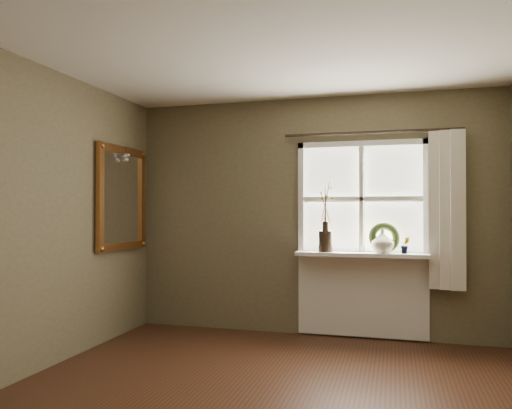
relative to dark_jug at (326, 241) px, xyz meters
The scene contains 14 objects.
ceiling 2.64m from the dark_jug, 94.83° to the right, with size 4.50×4.50×0.00m, color silver.
wall_back 0.37m from the dark_jug, 134.89° to the left, with size 4.00×0.10×2.60m, color brown.
wall_left 3.09m from the dark_jug, 136.44° to the right, with size 0.10×4.50×2.60m, color brown.
window_frame 0.59m from the dark_jug, 16.34° to the left, with size 1.36×0.06×1.24m.
window_sill 0.39m from the dark_jug, ahead, with size 1.36×0.26×0.04m, color white.
window_apron 0.69m from the dark_jug, 16.53° to the left, with size 1.36×0.04×0.88m, color white.
dark_jug is the anchor object (origin of this frame).
cream_vase 0.59m from the dark_jug, ahead, with size 0.23×0.23×0.24m, color beige.
wreath 0.61m from the dark_jug, ahead, with size 0.32×0.32×0.08m, color #31471F.
potted_plant_left 0.05m from the dark_jug, behind, with size 0.09×0.06×0.17m, color #31471F.
potted_plant_right 0.81m from the dark_jug, ahead, with size 0.09×0.08×0.17m, color #31471F.
curtain 1.26m from the dark_jug, ahead, with size 0.36×0.12×1.59m, color beige.
curtain_rod 1.24m from the dark_jug, ahead, with size 0.03×0.03×1.84m, color black.
gilt_mirror 2.25m from the dark_jug, 167.17° to the right, with size 0.10×0.94×1.12m.
Camera 1 is at (0.89, -3.19, 1.36)m, focal length 35.00 mm.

